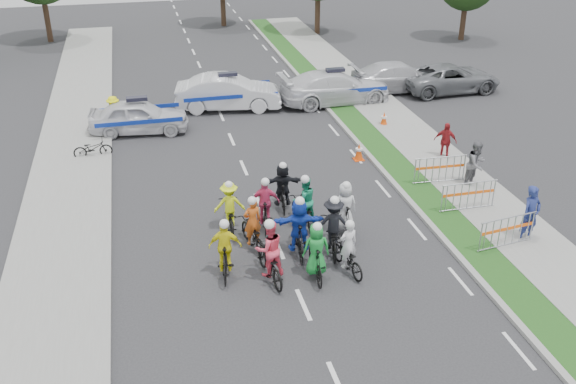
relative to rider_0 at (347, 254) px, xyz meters
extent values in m
plane|color=#28282B|center=(-1.64, -1.26, -0.58)|extent=(90.00, 90.00, 0.00)
cube|color=gray|center=(3.46, 3.74, -0.52)|extent=(0.20, 60.00, 0.12)
cube|color=#1C4D18|center=(4.16, 3.74, -0.52)|extent=(1.20, 60.00, 0.11)
cube|color=gray|center=(5.96, 3.74, -0.51)|extent=(2.40, 60.00, 0.13)
cube|color=gray|center=(-8.14, 3.74, -0.51)|extent=(3.00, 60.00, 0.13)
imported|color=black|center=(0.00, 0.01, -0.13)|extent=(0.91, 1.78, 0.89)
imported|color=white|center=(0.00, -0.04, 0.35)|extent=(0.60, 0.45, 1.48)
sphere|color=white|center=(0.00, -0.09, 1.03)|extent=(0.26, 0.26, 0.26)
imported|color=black|center=(-0.97, -0.06, -0.05)|extent=(0.61, 1.77, 1.05)
imported|color=green|center=(-0.97, -0.11, 0.39)|extent=(0.80, 0.55, 1.57)
sphere|color=white|center=(-0.97, -0.16, 1.12)|extent=(0.27, 0.27, 0.27)
imported|color=black|center=(-2.25, 0.16, -0.07)|extent=(0.92, 2.01, 1.02)
imported|color=#FC4663|center=(-2.25, 0.11, 0.45)|extent=(0.90, 0.74, 1.69)
sphere|color=white|center=(-2.25, 0.06, 1.25)|extent=(0.29, 0.29, 0.29)
imported|color=black|center=(-3.42, 0.66, -0.05)|extent=(0.81, 1.82, 1.06)
imported|color=yellow|center=(-3.42, 0.61, 0.40)|extent=(0.99, 0.55, 1.59)
sphere|color=white|center=(-3.42, 0.56, 1.14)|extent=(0.28, 0.28, 0.28)
imported|color=black|center=(-0.10, 1.14, -0.08)|extent=(1.03, 1.99, 0.99)
imported|color=black|center=(-0.10, 1.09, 0.43)|extent=(1.17, 0.82, 1.66)
sphere|color=white|center=(-0.10, 1.04, 1.21)|extent=(0.29, 0.29, 0.29)
imported|color=black|center=(-1.11, 1.28, -0.02)|extent=(0.75, 1.91, 1.12)
imported|color=blue|center=(-1.11, 1.23, 0.44)|extent=(1.60, 0.68, 1.68)
sphere|color=white|center=(-1.11, 1.18, 1.24)|extent=(0.29, 0.29, 0.29)
imported|color=black|center=(-2.40, 1.91, -0.11)|extent=(0.97, 1.86, 0.93)
imported|color=#CF5719|center=(-2.40, 1.86, 0.38)|extent=(0.63, 0.48, 1.55)
sphere|color=white|center=(-2.40, 1.81, 1.10)|extent=(0.27, 0.27, 0.27)
imported|color=black|center=(0.59, 2.12, -0.05)|extent=(0.54, 1.78, 1.06)
imported|color=silver|center=(0.59, 2.07, 0.40)|extent=(0.79, 0.52, 1.59)
sphere|color=white|center=(0.59, 2.02, 1.14)|extent=(0.28, 0.28, 0.28)
imported|color=black|center=(-0.55, 2.79, -0.09)|extent=(0.97, 1.94, 0.97)
imported|color=#1B976A|center=(-0.55, 2.74, 0.41)|extent=(0.88, 0.74, 1.62)
sphere|color=white|center=(-0.55, 2.69, 1.17)|extent=(0.28, 0.28, 0.28)
imported|color=black|center=(-1.77, 3.04, -0.06)|extent=(0.81, 1.79, 1.04)
imported|color=#E03E74|center=(-1.77, 2.99, 0.38)|extent=(0.97, 0.55, 1.56)
sphere|color=white|center=(-1.77, 2.94, 1.11)|extent=(0.27, 0.27, 0.27)
imported|color=black|center=(-2.90, 3.19, -0.12)|extent=(0.70, 1.76, 0.91)
imported|color=#E5FF1A|center=(-2.90, 3.14, 0.36)|extent=(1.01, 0.62, 1.51)
sphere|color=white|center=(-2.90, 3.09, 1.06)|extent=(0.26, 0.26, 0.26)
imported|color=black|center=(-0.93, 4.20, -0.07)|extent=(0.68, 1.72, 1.01)
imported|color=black|center=(-0.93, 4.15, 0.36)|extent=(1.44, 0.62, 1.51)
sphere|color=white|center=(-0.93, 4.10, 1.05)|extent=(0.26, 0.26, 0.26)
imported|color=silver|center=(-5.41, 12.55, 0.15)|extent=(4.46, 2.23, 1.46)
imported|color=silver|center=(-1.12, 14.62, 0.25)|extent=(5.22, 2.57, 1.65)
imported|color=silver|center=(4.09, 14.27, 0.22)|extent=(5.61, 2.51, 1.60)
imported|color=#BBBBC0|center=(7.91, 15.35, 0.17)|extent=(5.16, 2.20, 1.48)
imported|color=slate|center=(10.46, 14.58, 0.14)|extent=(5.22, 2.55, 1.43)
imported|color=navy|center=(5.99, 0.28, 0.37)|extent=(0.78, 0.62, 1.88)
imported|color=slate|center=(6.25, 4.14, 0.32)|extent=(1.08, 1.00, 1.79)
imported|color=maroon|center=(6.30, 6.70, 0.19)|extent=(0.95, 0.81, 1.53)
imported|color=#F0EE0C|center=(-6.45, 13.10, 0.20)|extent=(1.13, 0.87, 1.55)
cube|color=#F24C0C|center=(2.97, 7.42, -0.56)|extent=(0.40, 0.40, 0.03)
cone|color=#F24C0C|center=(2.97, 7.42, -0.23)|extent=(0.36, 0.36, 0.70)
cylinder|color=silver|center=(2.97, 7.42, -0.13)|extent=(0.29, 0.29, 0.08)
cube|color=#F24C0C|center=(5.28, 10.63, -0.56)|extent=(0.40, 0.40, 0.03)
cone|color=#F24C0C|center=(5.28, 10.63, -0.23)|extent=(0.36, 0.36, 0.70)
cylinder|color=silver|center=(5.28, 10.63, -0.13)|extent=(0.29, 0.29, 0.08)
imported|color=black|center=(-7.34, 10.16, -0.18)|extent=(1.54, 0.59, 0.80)
cylinder|color=#382619|center=(7.36, 28.74, 1.05)|extent=(0.36, 0.36, 3.25)
cylinder|color=#382619|center=(16.36, 24.74, 0.80)|extent=(0.36, 0.36, 2.75)
cylinder|color=#382619|center=(-10.64, 30.74, 1.17)|extent=(0.36, 0.36, 3.50)
cylinder|color=#382619|center=(1.36, 32.74, 0.92)|extent=(0.36, 0.36, 3.00)
camera|label=1|loc=(-5.33, -14.69, 9.89)|focal=40.00mm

